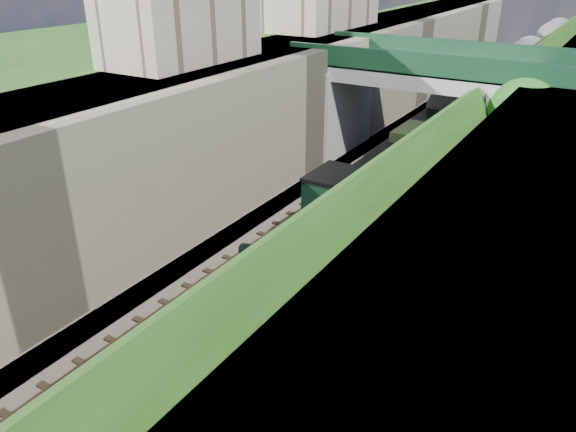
{
  "coord_description": "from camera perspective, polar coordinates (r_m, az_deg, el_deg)",
  "views": [
    {
      "loc": [
        9.92,
        -7.89,
        11.96
      ],
      "look_at": [
        0.0,
        8.44,
        2.96
      ],
      "focal_mm": 35.0,
      "sensor_mm": 36.0,
      "label": 1
    }
  ],
  "objects": [
    {
      "name": "tender",
      "position": [
        26.87,
        9.87,
        2.19
      ],
      "size": [
        2.7,
        6.0,
        3.05
      ],
      "color": "black",
      "rests_on": "trackbed"
    },
    {
      "name": "coach_rear",
      "position": [
        74.6,
        25.23,
        15.31
      ],
      "size": [
        2.9,
        18.0,
        3.7
      ],
      "color": "black",
      "rests_on": "trackbed"
    },
    {
      "name": "embankment_slope",
      "position": [
        27.41,
        19.06,
        4.1
      ],
      "size": [
        4.71,
        90.0,
        6.47
      ],
      "color": "#1E4714",
      "rests_on": "ground"
    },
    {
      "name": "retaining_wall",
      "position": [
        32.98,
        2.3,
        10.33
      ],
      "size": [
        1.0,
        90.0,
        7.0
      ],
      "primitive_type": "cube",
      "color": "#756B56",
      "rests_on": "ground"
    },
    {
      "name": "street_plateau_left",
      "position": [
        34.75,
        -2.84,
        11.1
      ],
      "size": [
        6.0,
        90.0,
        7.0
      ],
      "primitive_type": "cube",
      "color": "#262628",
      "rests_on": "ground"
    },
    {
      "name": "trackbed",
      "position": [
        31.89,
        10.86,
        2.91
      ],
      "size": [
        10.0,
        90.0,
        0.2
      ],
      "primitive_type": "cube",
      "color": "#473F38",
      "rests_on": "ground"
    },
    {
      "name": "building_near",
      "position": [
        29.42,
        -10.84,
        19.03
      ],
      "size": [
        4.0,
        8.0,
        4.0
      ],
      "primitive_type": "cube",
      "color": "gray",
      "rests_on": "street_plateau_left"
    },
    {
      "name": "coach_middle",
      "position": [
        56.19,
        22.47,
        13.22
      ],
      "size": [
        2.9,
        18.0,
        3.7
      ],
      "color": "black",
      "rests_on": "trackbed"
    },
    {
      "name": "coach_front",
      "position": [
        38.18,
        17.19,
        9.05
      ],
      "size": [
        2.9,
        18.0,
        3.7
      ],
      "color": "black",
      "rests_on": "trackbed"
    },
    {
      "name": "tree",
      "position": [
        30.54,
        23.11,
        9.36
      ],
      "size": [
        3.6,
        3.8,
        6.6
      ],
      "color": "black",
      "rests_on": "ground"
    },
    {
      "name": "road_bridge",
      "position": [
        34.06,
        15.41,
        10.94
      ],
      "size": [
        16.0,
        6.4,
        7.25
      ],
      "color": "gray",
      "rests_on": "ground"
    },
    {
      "name": "track_right",
      "position": [
        31.48,
        12.91,
        2.71
      ],
      "size": [
        2.5,
        90.0,
        0.2
      ],
      "color": "black",
      "rests_on": "trackbed"
    },
    {
      "name": "track_left",
      "position": [
        32.52,
        7.6,
        3.87
      ],
      "size": [
        2.5,
        90.0,
        0.2
      ],
      "color": "black",
      "rests_on": "trackbed"
    },
    {
      "name": "ground",
      "position": [
        17.43,
        -15.45,
        -19.26
      ],
      "size": [
        160.0,
        160.0,
        0.0
      ],
      "primitive_type": "plane",
      "color": "#1E4714",
      "rests_on": "ground"
    },
    {
      "name": "locomotive",
      "position": [
        20.71,
        2.16,
        -3.89
      ],
      "size": [
        3.1,
        10.22,
        3.83
      ],
      "color": "black",
      "rests_on": "trackbed"
    }
  ]
}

